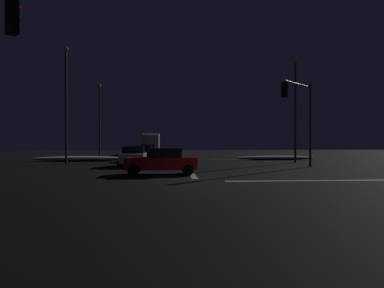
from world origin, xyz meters
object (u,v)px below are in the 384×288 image
at_px(sedan_black, 143,153).
at_px(streetlamp_left_far, 99,115).
at_px(sedan_green, 148,151).
at_px(traffic_signal_ne, 300,108).
at_px(streetlamp_left_near, 66,97).
at_px(sedan_red_crossing, 162,161).
at_px(streetlamp_right_near, 295,103).
at_px(box_truck, 151,143).
at_px(sedan_white, 134,156).
at_px(sedan_orange, 148,150).

relative_size(sedan_black, streetlamp_left_far, 0.46).
xyz_separation_m(sedan_black, sedan_green, (0.12, 6.13, 0.00)).
bearing_deg(traffic_signal_ne, streetlamp_left_near, 160.60).
bearing_deg(sedan_black, traffic_signal_ne, -37.61).
height_order(sedan_black, sedan_red_crossing, same).
distance_m(sedan_red_crossing, streetlamp_right_near, 16.76).
height_order(sedan_green, streetlamp_right_near, streetlamp_right_near).
bearing_deg(streetlamp_left_far, box_truck, 40.00).
height_order(sedan_black, sedan_green, same).
relative_size(box_truck, sedan_red_crossing, 1.91).
relative_size(sedan_green, streetlamp_left_near, 0.43).
xyz_separation_m(sedan_white, streetlamp_left_far, (-6.12, 19.64, 4.58)).
bearing_deg(sedan_green, traffic_signal_ne, -52.37).
height_order(sedan_white, sedan_green, same).
height_order(sedan_white, sedan_orange, same).
distance_m(sedan_green, streetlamp_right_near, 17.01).
bearing_deg(sedan_red_crossing, sedan_black, 98.16).
bearing_deg(streetlamp_left_near, streetlamp_left_far, 90.00).
relative_size(sedan_white, sedan_red_crossing, 1.00).
bearing_deg(streetlamp_left_far, sedan_white, -72.68).
relative_size(sedan_orange, sedan_red_crossing, 1.00).
distance_m(sedan_black, sedan_green, 6.13).
height_order(sedan_orange, streetlamp_left_near, streetlamp_left_near).
height_order(sedan_green, box_truck, box_truck).
height_order(sedan_red_crossing, traffic_signal_ne, traffic_signal_ne).
xyz_separation_m(sedan_white, streetlamp_left_near, (-6.12, 3.64, 4.99)).
relative_size(sedan_black, sedan_green, 1.00).
height_order(sedan_white, streetlamp_left_near, streetlamp_left_near).
bearing_deg(sedan_white, streetlamp_left_far, 107.32).
distance_m(sedan_green, sedan_orange, 5.56).
xyz_separation_m(sedan_green, streetlamp_right_near, (13.79, -8.83, 4.61)).
distance_m(streetlamp_left_near, streetlamp_left_far, 16.01).
xyz_separation_m(box_truck, streetlamp_left_near, (-6.45, -21.41, 4.08)).
xyz_separation_m(sedan_white, sedan_black, (0.35, 6.35, 0.00)).
xyz_separation_m(sedan_orange, streetlamp_left_near, (-6.41, -14.39, 4.99)).
distance_m(sedan_black, traffic_signal_ne, 15.48).
bearing_deg(sedan_black, streetlamp_right_near, -11.02).
bearing_deg(sedan_black, box_truck, 90.06).
height_order(sedan_black, box_truck, box_truck).
bearing_deg(box_truck, sedan_black, -89.94).
distance_m(streetlamp_right_near, streetlamp_left_near, 20.38).
relative_size(streetlamp_left_near, streetlamp_left_far, 1.09).
bearing_deg(streetlamp_left_near, streetlamp_right_near, 0.00).
height_order(sedan_red_crossing, streetlamp_left_far, streetlamp_left_far).
bearing_deg(sedan_black, sedan_red_crossing, -81.84).
relative_size(sedan_black, streetlamp_right_near, 0.46).
bearing_deg(streetlamp_right_near, sedan_white, -165.67).
height_order(box_truck, sedan_red_crossing, box_truck).
height_order(traffic_signal_ne, streetlamp_left_far, streetlamp_left_far).
bearing_deg(sedan_black, sedan_green, 88.87).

